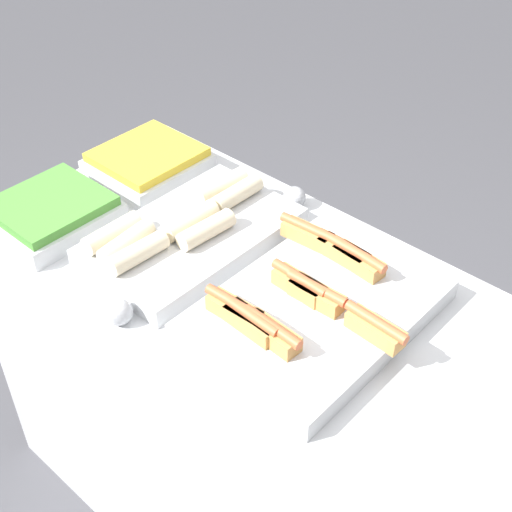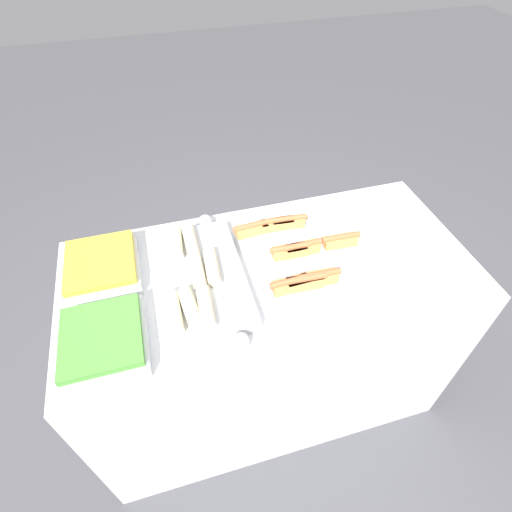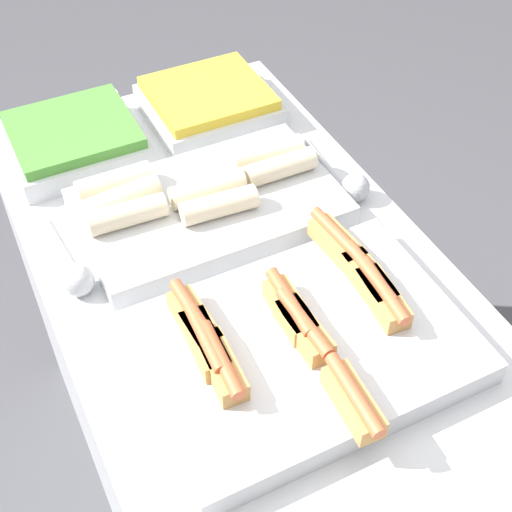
{
  "view_description": "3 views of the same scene",
  "coord_description": "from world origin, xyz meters",
  "px_view_note": "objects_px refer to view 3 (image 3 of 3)",
  "views": [
    {
      "loc": [
        0.76,
        -0.9,
        1.99
      ],
      "look_at": [
        -0.05,
        0.0,
        0.99
      ],
      "focal_mm": 50.0,
      "sensor_mm": 36.0,
      "label": 1
    },
    {
      "loc": [
        -0.32,
        -0.94,
        1.98
      ],
      "look_at": [
        -0.05,
        0.0,
        0.99
      ],
      "focal_mm": 28.0,
      "sensor_mm": 36.0,
      "label": 2
    },
    {
      "loc": [
        0.72,
        -0.38,
        1.87
      ],
      "look_at": [
        -0.05,
        0.0,
        0.99
      ],
      "focal_mm": 50.0,
      "sensor_mm": 36.0,
      "label": 3
    }
  ],
  "objects_px": {
    "tray_wraps": "(206,203)",
    "tray_side_back": "(209,103)",
    "tray_hotdogs": "(302,342)",
    "serving_spoon_near": "(77,278)",
    "serving_spoon_far": "(353,185)",
    "tray_side_front": "(75,140)"
  },
  "relations": [
    {
      "from": "tray_side_back",
      "to": "tray_side_front",
      "type": "bearing_deg",
      "value": -90.0
    },
    {
      "from": "tray_hotdogs",
      "to": "tray_side_back",
      "type": "distance_m",
      "value": 0.71
    },
    {
      "from": "tray_hotdogs",
      "to": "tray_side_back",
      "type": "bearing_deg",
      "value": 168.62
    },
    {
      "from": "tray_hotdogs",
      "to": "tray_side_front",
      "type": "bearing_deg",
      "value": -165.74
    },
    {
      "from": "tray_wraps",
      "to": "serving_spoon_far",
      "type": "relative_size",
      "value": 2.03
    },
    {
      "from": "tray_hotdogs",
      "to": "serving_spoon_far",
      "type": "relative_size",
      "value": 2.11
    },
    {
      "from": "tray_hotdogs",
      "to": "serving_spoon_near",
      "type": "height_order",
      "value": "tray_hotdogs"
    },
    {
      "from": "tray_hotdogs",
      "to": "tray_side_front",
      "type": "height_order",
      "value": "tray_hotdogs"
    },
    {
      "from": "tray_side_back",
      "to": "serving_spoon_near",
      "type": "xyz_separation_m",
      "value": [
        0.39,
        -0.43,
        -0.01
      ]
    },
    {
      "from": "tray_side_back",
      "to": "serving_spoon_far",
      "type": "relative_size",
      "value": 1.12
    },
    {
      "from": "tray_wraps",
      "to": "serving_spoon_near",
      "type": "relative_size",
      "value": 2.08
    },
    {
      "from": "tray_hotdogs",
      "to": "serving_spoon_near",
      "type": "relative_size",
      "value": 2.16
    },
    {
      "from": "serving_spoon_far",
      "to": "tray_side_front",
      "type": "bearing_deg",
      "value": -129.99
    },
    {
      "from": "tray_wraps",
      "to": "tray_side_front",
      "type": "distance_m",
      "value": 0.36
    },
    {
      "from": "serving_spoon_far",
      "to": "tray_wraps",
      "type": "bearing_deg",
      "value": -104.14
    },
    {
      "from": "tray_side_front",
      "to": "tray_wraps",
      "type": "bearing_deg",
      "value": 28.48
    },
    {
      "from": "tray_wraps",
      "to": "tray_side_back",
      "type": "relative_size",
      "value": 1.8
    },
    {
      "from": "tray_wraps",
      "to": "tray_side_back",
      "type": "xyz_separation_m",
      "value": [
        -0.32,
        0.15,
        0.0
      ]
    },
    {
      "from": "tray_hotdogs",
      "to": "serving_spoon_far",
      "type": "height_order",
      "value": "tray_hotdogs"
    },
    {
      "from": "tray_hotdogs",
      "to": "serving_spoon_near",
      "type": "xyz_separation_m",
      "value": [
        -0.31,
        -0.29,
        -0.01
      ]
    },
    {
      "from": "serving_spoon_near",
      "to": "serving_spoon_far",
      "type": "relative_size",
      "value": 0.98
    },
    {
      "from": "serving_spoon_near",
      "to": "serving_spoon_far",
      "type": "xyz_separation_m",
      "value": [
        0.0,
        0.58,
        -0.0
      ]
    }
  ]
}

